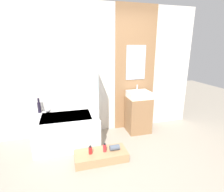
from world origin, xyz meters
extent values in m
plane|color=gray|center=(0.00, 0.00, 0.00)|extent=(12.00, 12.00, 0.00)
cube|color=silver|center=(0.00, 1.58, 1.30)|extent=(4.20, 0.06, 2.60)
cube|color=#8E6642|center=(0.75, 1.53, 1.30)|extent=(0.89, 0.03, 2.60)
cube|color=#ADBCCC|center=(0.75, 1.51, 1.46)|extent=(0.43, 0.01, 0.71)
cube|color=white|center=(-0.73, 1.14, 0.28)|extent=(1.13, 0.78, 0.56)
cube|color=silver|center=(-0.73, 1.14, 0.56)|extent=(0.88, 0.55, 0.01)
cube|color=silver|center=(-0.20, 1.00, 1.12)|extent=(0.01, 0.46, 1.13)
cube|color=#A87F56|center=(-0.23, 0.48, 0.07)|extent=(0.85, 0.37, 0.14)
cube|color=#8E6642|center=(0.75, 1.29, 0.38)|extent=(0.47, 0.45, 0.75)
cube|color=white|center=(0.75, 1.29, 0.82)|extent=(0.45, 0.39, 0.14)
cylinder|color=silver|center=(0.75, 1.39, 0.95)|extent=(0.02, 0.02, 0.12)
cylinder|color=black|center=(-1.22, 1.45, 0.66)|extent=(0.06, 0.06, 0.20)
cylinder|color=black|center=(-1.22, 1.45, 0.81)|extent=(0.03, 0.03, 0.09)
sphere|color=white|center=(-1.07, 1.43, 0.62)|extent=(0.11, 0.11, 0.11)
cylinder|color=red|center=(-0.40, 0.48, 0.20)|extent=(0.06, 0.06, 0.11)
cylinder|color=black|center=(-0.40, 0.48, 0.27)|extent=(0.03, 0.03, 0.02)
cylinder|color=red|center=(-0.17, 0.48, 0.20)|extent=(0.05, 0.05, 0.12)
cylinder|color=black|center=(-0.17, 0.48, 0.28)|extent=(0.03, 0.03, 0.03)
cylinder|color=#4C5666|center=(0.00, 0.48, 0.19)|extent=(0.16, 0.09, 0.09)
camera|label=1|loc=(-0.70, -1.94, 1.78)|focal=28.00mm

